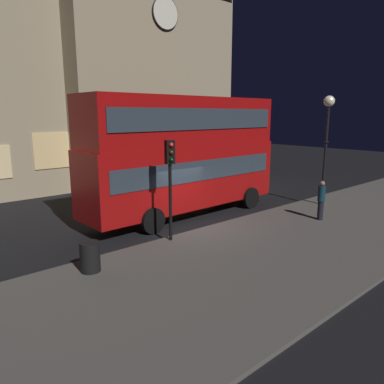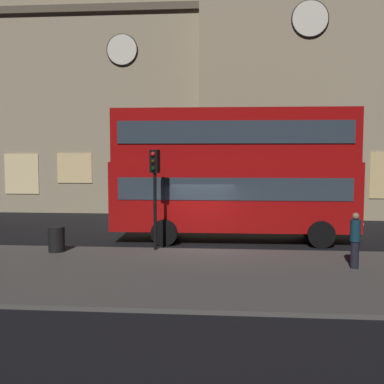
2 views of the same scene
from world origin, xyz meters
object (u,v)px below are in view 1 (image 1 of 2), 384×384
(pedestrian, at_px, (321,200))
(litter_bin, at_px, (90,257))
(double_decker_bus, at_px, (184,151))
(traffic_light_near_kerb, at_px, (170,169))
(street_lamp, at_px, (328,123))

(pedestrian, xyz_separation_m, litter_bin, (-10.29, 1.65, -0.46))
(double_decker_bus, distance_m, traffic_light_near_kerb, 3.96)
(traffic_light_near_kerb, relative_size, street_lamp, 0.67)
(double_decker_bus, distance_m, street_lamp, 7.48)
(street_lamp, height_order, litter_bin, street_lamp)
(traffic_light_near_kerb, distance_m, litter_bin, 4.25)
(traffic_light_near_kerb, distance_m, pedestrian, 7.32)
(street_lamp, bearing_deg, pedestrian, -151.68)
(street_lamp, relative_size, litter_bin, 6.04)
(traffic_light_near_kerb, xyz_separation_m, pedestrian, (6.73, -2.27, -1.78))
(litter_bin, bearing_deg, traffic_light_near_kerb, 9.83)
(double_decker_bus, xyz_separation_m, litter_bin, (-6.48, -3.28, -2.52))
(double_decker_bus, relative_size, pedestrian, 5.83)
(double_decker_bus, relative_size, street_lamp, 1.86)
(pedestrian, distance_m, litter_bin, 10.43)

